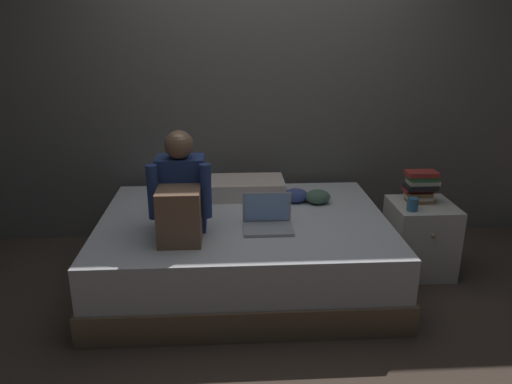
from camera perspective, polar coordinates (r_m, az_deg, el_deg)
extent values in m
plane|color=#47382D|center=(3.41, 2.24, -12.39)|extent=(8.00, 8.00, 0.00)
cube|color=#605B56|center=(4.13, 0.84, 13.05)|extent=(5.60, 0.10, 2.70)
cube|color=#7A6047|center=(3.61, -1.40, -8.69)|extent=(2.00, 1.50, 0.20)
cube|color=silver|center=(3.51, -1.43, -5.12)|extent=(1.96, 1.46, 0.30)
cube|color=beige|center=(3.87, 18.23, -5.01)|extent=(0.44, 0.44, 0.53)
sphere|color=gray|center=(3.64, 19.63, -4.71)|extent=(0.04, 0.04, 0.04)
cube|color=navy|center=(3.22, -8.48, -0.14)|extent=(0.30, 0.20, 0.48)
sphere|color=brown|center=(3.10, -8.82, 5.36)|extent=(0.18, 0.18, 0.18)
cube|color=brown|center=(3.04, -8.75, -2.74)|extent=(0.26, 0.24, 0.34)
cylinder|color=navy|center=(3.09, -11.70, 0.01)|extent=(0.07, 0.07, 0.34)
cylinder|color=navy|center=(3.06, -5.76, 0.12)|extent=(0.07, 0.07, 0.34)
cube|color=#9EA0A5|center=(3.23, 1.39, -4.27)|extent=(0.32, 0.22, 0.02)
cube|color=#9EA0A5|center=(3.29, 1.24, -1.72)|extent=(0.32, 0.01, 0.20)
cube|color=#8CB2EA|center=(3.29, 1.25, -1.77)|extent=(0.29, 0.00, 0.18)
cube|color=beige|center=(3.85, -0.99, 0.52)|extent=(0.56, 0.36, 0.13)
cube|color=brown|center=(3.81, 18.23, -0.92)|extent=(0.19, 0.12, 0.02)
cube|color=beige|center=(3.80, 18.08, -0.55)|extent=(0.18, 0.13, 0.03)
cube|color=brown|center=(3.79, 18.08, -0.14)|extent=(0.17, 0.14, 0.03)
cube|color=#9E2D28|center=(3.80, 18.03, 0.30)|extent=(0.20, 0.13, 0.03)
cube|color=black|center=(3.77, 18.31, 0.59)|extent=(0.22, 0.13, 0.03)
cube|color=beige|center=(3.77, 18.55, 1.09)|extent=(0.22, 0.12, 0.03)
cube|color=#387042|center=(3.76, 18.50, 1.56)|extent=(0.20, 0.13, 0.04)
cube|color=#9E2D28|center=(3.74, 18.42, 2.02)|extent=(0.22, 0.13, 0.03)
cylinder|color=teal|center=(3.61, 17.47, -1.36)|extent=(0.08, 0.08, 0.09)
ellipsoid|color=#4C6B56|center=(3.72, 7.08, -0.53)|extent=(0.19, 0.16, 0.10)
ellipsoid|color=gray|center=(3.77, 4.72, -0.29)|extent=(0.16, 0.14, 0.09)
ellipsoid|color=#3D4C8E|center=(3.73, 4.56, -0.39)|extent=(0.18, 0.16, 0.10)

